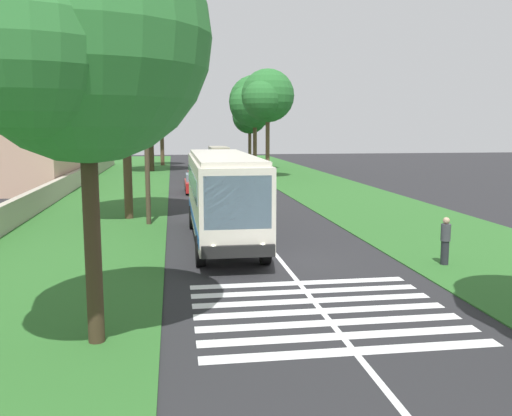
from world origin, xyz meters
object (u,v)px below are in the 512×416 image
at_px(trailing_car_2, 226,168).
at_px(roadside_tree_left_3, 76,41).
at_px(roadside_tree_left_1, 147,91).
at_px(trailing_car_1, 198,174).
at_px(trailing_minibus_0, 219,155).
at_px(roadside_tree_right_0, 253,103).
at_px(roadside_tree_right_1, 266,97).
at_px(roadside_tree_right_2, 249,117).
at_px(utility_pole, 147,150).
at_px(trailing_car_0, 197,184).
at_px(roadside_building, 12,154).
at_px(roadside_tree_left_2, 121,65).
at_px(pedestrian, 445,240).
at_px(coach_bus, 223,192).
at_px(roadside_tree_left_0, 160,111).

xyz_separation_m(trailing_car_2, roadside_tree_left_3, (-44.69, 7.39, 5.95)).
relative_size(roadside_tree_left_1, roadside_tree_left_3, 1.35).
relative_size(trailing_car_1, trailing_minibus_0, 0.72).
distance_m(roadside_tree_right_0, roadside_tree_right_1, 9.69).
distance_m(roadside_tree_right_2, utility_pole, 44.47).
bearing_deg(utility_pole, roadside_tree_right_1, -22.58).
bearing_deg(roadside_tree_right_1, roadside_tree_left_1, 48.05).
bearing_deg(roadside_tree_left_1, utility_pole, -177.81).
relative_size(roadside_tree_left_1, roadside_tree_right_1, 1.25).
xyz_separation_m(trailing_car_0, trailing_car_2, (15.63, -3.71, 0.00)).
xyz_separation_m(trailing_car_2, roadside_building, (-10.61, 18.08, 2.10)).
distance_m(trailing_car_0, roadside_tree_right_1, 14.31).
bearing_deg(roadside_tree_right_2, roadside_tree_left_1, 126.16).
height_order(trailing_car_1, roadside_tree_right_1, roadside_tree_right_1).
bearing_deg(trailing_car_0, roadside_tree_right_2, -15.05).
bearing_deg(trailing_car_0, utility_pole, 167.53).
distance_m(trailing_minibus_0, roadside_tree_left_2, 37.92).
xyz_separation_m(roadside_tree_left_2, roadside_tree_right_2, (41.00, -12.20, -1.94)).
height_order(trailing_car_2, roadside_tree_right_1, roadside_tree_right_1).
height_order(roadside_tree_right_0, roadside_building, roadside_tree_right_0).
height_order(roadside_tree_right_2, pedestrian, roadside_tree_right_2).
bearing_deg(roadside_tree_right_2, trailing_car_2, 163.07).
height_order(coach_bus, trailing_car_2, coach_bus).
relative_size(roadside_tree_left_3, pedestrian, 5.57).
bearing_deg(utility_pole, roadside_tree_left_0, 0.22).
bearing_deg(roadside_tree_left_3, roadside_tree_right_2, -11.22).
relative_size(trailing_car_0, roadside_tree_left_0, 0.46).
height_order(roadside_tree_right_0, roadside_tree_right_2, roadside_tree_right_0).
relative_size(roadside_tree_left_1, roadside_tree_right_2, 1.50).
bearing_deg(trailing_car_0, coach_bus, -179.08).
height_order(trailing_minibus_0, pedestrian, trailing_minibus_0).
xyz_separation_m(trailing_car_2, trailing_minibus_0, (9.36, 0.02, 0.88)).
distance_m(roadside_tree_left_2, utility_pole, 4.93).
bearing_deg(roadside_building, pedestrian, -142.28).
height_order(coach_bus, utility_pole, utility_pole).
distance_m(roadside_tree_left_1, pedestrian, 46.30).
height_order(trailing_car_1, roadside_building, roadside_building).
bearing_deg(roadside_tree_left_0, roadside_tree_left_1, 173.35).
relative_size(roadside_tree_right_0, roadside_building, 0.75).
xyz_separation_m(trailing_car_1, roadside_tree_left_1, (12.24, 4.78, 8.02)).
bearing_deg(utility_pole, coach_bus, -145.73).
height_order(trailing_car_2, roadside_tree_left_3, roadside_tree_left_3).
distance_m(trailing_car_1, roadside_tree_left_3, 38.05).
xyz_separation_m(trailing_car_0, trailing_minibus_0, (25.00, -3.69, 0.88)).
bearing_deg(roadside_tree_left_0, roadside_building, 156.10).
relative_size(roadside_tree_left_0, pedestrian, 5.51).
bearing_deg(roadside_tree_left_3, coach_bus, -20.44).
height_order(trailing_car_1, roadside_tree_left_3, roadside_tree_left_3).
xyz_separation_m(trailing_car_1, pedestrian, (-31.80, -7.21, 0.24)).
xyz_separation_m(coach_bus, trailing_car_2, (34.03, -3.42, -1.48)).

